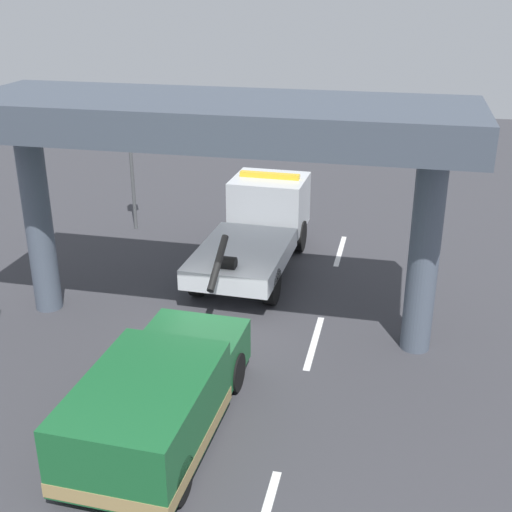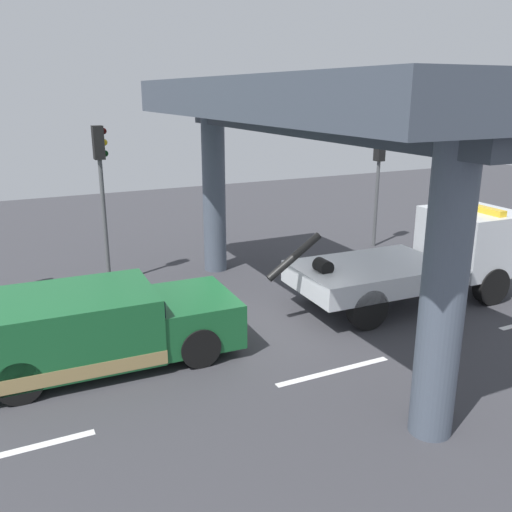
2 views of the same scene
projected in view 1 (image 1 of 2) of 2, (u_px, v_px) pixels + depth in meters
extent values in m
cube|color=#38383D|center=(218.00, 333.00, 16.64)|extent=(60.00, 40.00, 0.10)
cube|color=silver|center=(314.00, 342.00, 16.13)|extent=(2.60, 0.16, 0.01)
cube|color=silver|center=(340.00, 251.00, 21.53)|extent=(2.60, 0.16, 0.01)
cube|color=silver|center=(242.00, 257.00, 18.66)|extent=(3.91, 2.52, 0.55)
cube|color=silver|center=(269.00, 203.00, 21.42)|extent=(2.12, 2.37, 1.65)
cube|color=black|center=(274.00, 186.00, 21.83)|extent=(0.13, 2.21, 0.66)
cube|color=#196B9E|center=(201.00, 256.00, 18.97)|extent=(3.65, 0.13, 0.20)
cylinder|color=black|center=(218.00, 263.00, 16.42)|extent=(1.42, 0.22, 1.07)
cylinder|color=black|center=(228.00, 263.00, 17.27)|extent=(0.37, 0.46, 0.36)
cube|color=yellow|center=(270.00, 175.00, 21.07)|extent=(0.30, 1.93, 0.16)
cylinder|color=black|center=(237.00, 230.00, 21.86)|extent=(1.01, 0.35, 1.00)
cylinder|color=black|center=(299.00, 236.00, 21.38)|extent=(1.01, 0.35, 1.00)
cylinder|color=black|center=(198.00, 278.00, 18.38)|extent=(1.01, 0.35, 1.00)
cylinder|color=black|center=(272.00, 286.00, 17.90)|extent=(1.01, 0.35, 1.00)
cube|color=#195B2D|center=(145.00, 413.00, 12.00)|extent=(3.52, 2.31, 1.35)
cube|color=#195B2D|center=(193.00, 351.00, 14.39)|extent=(1.79, 2.16, 0.95)
cube|color=black|center=(179.00, 351.00, 13.45)|extent=(0.12, 1.94, 0.59)
cube|color=#9E8451|center=(147.00, 436.00, 12.19)|extent=(3.54, 2.32, 0.28)
cylinder|color=black|center=(150.00, 360.00, 14.59)|extent=(0.85, 0.31, 0.84)
cylinder|color=black|center=(234.00, 372.00, 14.15)|extent=(0.85, 0.31, 0.84)
cylinder|color=black|center=(74.00, 460.00, 11.56)|extent=(0.85, 0.31, 0.84)
cylinder|color=black|center=(178.00, 479.00, 11.12)|extent=(0.85, 0.31, 0.84)
cylinder|color=#4C5666|center=(38.00, 222.00, 16.93)|extent=(0.69, 0.69, 4.85)
cylinder|color=#4C5666|center=(424.00, 254.00, 15.00)|extent=(0.69, 0.69, 4.85)
cube|color=#414956|center=(217.00, 118.00, 14.86)|extent=(3.60, 11.57, 0.84)
cube|color=#353C47|center=(217.00, 145.00, 15.10)|extent=(0.50, 11.17, 0.36)
cylinder|color=#515456|center=(133.00, 187.00, 22.85)|extent=(0.12, 0.12, 3.07)
cube|color=black|center=(129.00, 129.00, 22.08)|extent=(0.28, 0.32, 0.90)
sphere|color=#360605|center=(130.00, 119.00, 22.11)|extent=(0.18, 0.18, 0.18)
sphere|color=#3A2D06|center=(131.00, 128.00, 22.23)|extent=(0.18, 0.18, 0.18)
sphere|color=green|center=(131.00, 137.00, 22.34)|extent=(0.18, 0.18, 0.18)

